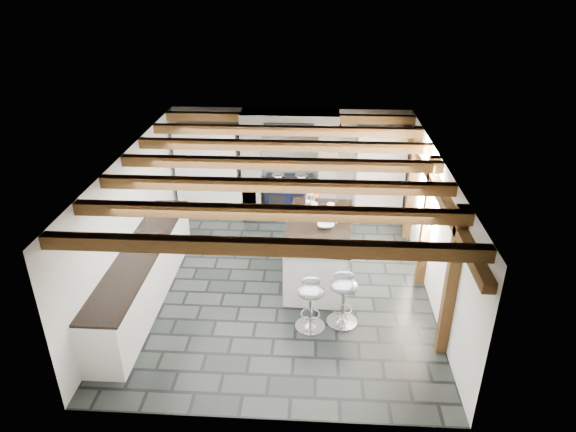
# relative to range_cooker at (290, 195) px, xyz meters

# --- Properties ---
(ground) EXTENTS (6.00, 6.00, 0.00)m
(ground) POSITION_rel_range_cooker_xyz_m (0.00, -2.68, -0.47)
(ground) COLOR black
(ground) RESTS_ON ground
(room_shell) EXTENTS (6.00, 6.03, 6.00)m
(room_shell) POSITION_rel_range_cooker_xyz_m (-0.61, -1.26, 0.60)
(room_shell) COLOR white
(room_shell) RESTS_ON ground
(range_cooker) EXTENTS (1.00, 0.63, 0.99)m
(range_cooker) POSITION_rel_range_cooker_xyz_m (0.00, 0.00, 0.00)
(range_cooker) COLOR black
(range_cooker) RESTS_ON ground
(kitchen_island) EXTENTS (1.22, 2.16, 1.39)m
(kitchen_island) POSITION_rel_range_cooker_xyz_m (0.65, -2.40, 0.07)
(kitchen_island) COLOR white
(kitchen_island) RESTS_ON ground
(bar_stool_near) EXTENTS (0.47, 0.47, 0.88)m
(bar_stool_near) POSITION_rel_range_cooker_xyz_m (1.02, -3.72, 0.08)
(bar_stool_near) COLOR silver
(bar_stool_near) RESTS_ON ground
(bar_stool_far) EXTENTS (0.46, 0.46, 0.85)m
(bar_stool_far) POSITION_rel_range_cooker_xyz_m (0.53, -3.87, 0.06)
(bar_stool_far) COLOR silver
(bar_stool_far) RESTS_ON ground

